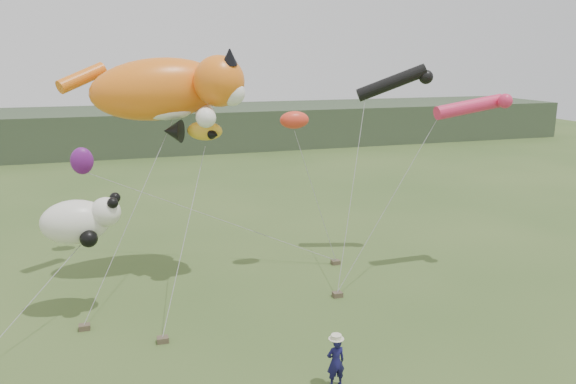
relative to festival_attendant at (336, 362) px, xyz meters
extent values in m
plane|color=#385123|center=(-1.10, 0.75, -0.76)|extent=(120.00, 120.00, 0.00)
cube|color=#2D3D28|center=(-1.10, 45.75, 1.24)|extent=(90.00, 12.00, 4.00)
imported|color=#131142|center=(0.00, 0.00, 0.00)|extent=(0.57, 0.38, 1.53)
cube|color=brown|center=(-7.07, 5.80, -0.67)|extent=(0.38, 0.30, 0.19)
cube|color=brown|center=(-4.54, 4.08, -0.67)|extent=(0.38, 0.30, 0.19)
cube|color=brown|center=(2.42, 5.70, -0.67)|extent=(0.38, 0.30, 0.19)
cube|color=brown|center=(3.70, 9.05, -0.67)|extent=(0.38, 0.30, 0.19)
ellipsoid|color=orange|center=(-3.73, 10.24, 7.22)|extent=(5.77, 2.90, 2.86)
sphere|color=orange|center=(-1.46, 9.10, 7.56)|extent=(2.04, 2.04, 2.04)
cone|color=black|center=(-1.12, 8.53, 8.53)|extent=(0.64, 0.78, 0.77)
cone|color=black|center=(-0.89, 9.67, 8.53)|extent=(0.64, 0.73, 0.73)
sphere|color=white|center=(-1.00, 8.76, 7.11)|extent=(1.02, 1.02, 1.02)
ellipsoid|color=white|center=(-3.50, 9.90, 6.31)|extent=(2.00, 1.00, 0.62)
sphere|color=white|center=(-2.14, 8.42, 6.20)|extent=(0.79, 0.79, 0.79)
sphere|color=white|center=(-1.91, 10.01, 6.20)|extent=(0.79, 0.79, 0.79)
cylinder|color=orange|center=(-6.68, 11.15, 7.68)|extent=(2.12, 1.55, 1.23)
ellipsoid|color=gold|center=(-2.08, 9.20, 5.59)|extent=(1.60, 1.19, 0.80)
cone|color=black|center=(-3.34, 9.51, 5.59)|extent=(1.06, 1.16, 0.94)
cone|color=black|center=(-1.97, 9.20, 6.17)|extent=(0.52, 0.52, 0.42)
cone|color=black|center=(-1.76, 8.67, 5.48)|extent=(0.56, 0.59, 0.42)
cone|color=black|center=(-1.76, 9.72, 5.48)|extent=(0.56, 0.59, 0.42)
cylinder|color=black|center=(6.67, 10.00, 7.34)|extent=(3.25, 1.58, 1.72)
sphere|color=black|center=(8.12, 9.48, 7.60)|extent=(0.64, 0.64, 0.64)
cylinder|color=#E12754|center=(8.86, 7.12, 6.44)|extent=(3.15, 0.62, 1.04)
sphere|color=#E12754|center=(10.25, 6.62, 6.69)|extent=(0.62, 0.62, 0.62)
ellipsoid|color=white|center=(-7.16, 7.32, 2.74)|extent=(2.41, 1.61, 1.61)
sphere|color=white|center=(-6.09, 7.05, 3.09)|extent=(1.07, 1.07, 1.07)
sphere|color=black|center=(-5.82, 6.69, 3.50)|extent=(0.39, 0.39, 0.39)
sphere|color=black|center=(-5.73, 7.45, 3.50)|extent=(0.39, 0.39, 0.39)
sphere|color=black|center=(-6.71, 6.60, 2.29)|extent=(0.62, 0.62, 0.62)
sphere|color=black|center=(-7.87, 7.58, 2.38)|extent=(0.62, 0.62, 0.62)
ellipsoid|color=#EE3B25|center=(1.76, 9.25, 5.89)|extent=(1.28, 0.75, 0.75)
ellipsoid|color=#6A177A|center=(-7.11, 14.19, 3.74)|extent=(1.05, 0.70, 1.28)
camera|label=1|loc=(-5.66, -13.40, 8.56)|focal=35.00mm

